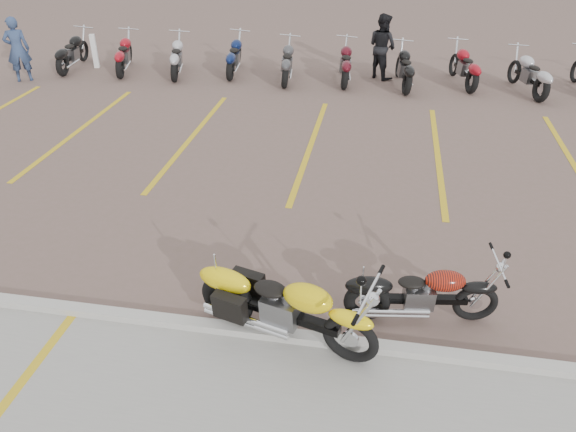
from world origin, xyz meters
name	(u,v)px	position (x,y,z in m)	size (l,w,h in m)	color
ground	(274,247)	(0.00, 0.00, 0.00)	(100.00, 100.00, 0.00)	brown
curb	(243,331)	(0.00, -2.00, 0.06)	(60.00, 0.18, 0.12)	#ADAAA3
parking_stripes	(310,146)	(0.00, 4.00, 0.00)	(38.00, 5.50, 0.01)	gold
yellow_cruiser	(282,307)	(0.50, -1.97, 0.49)	(2.33, 0.80, 0.98)	black
flame_cruiser	(417,295)	(2.13, -1.33, 0.40)	(1.97, 0.43, 0.81)	black
person_a	(17,49)	(-8.80, 7.20, 0.90)	(0.65, 0.43, 1.79)	navy
person_b	(382,46)	(1.30, 9.30, 0.91)	(0.88, 0.69, 1.81)	black
bollard	(94,51)	(-7.36, 8.82, 0.50)	(0.15, 0.15, 1.00)	silver
bg_bike_row	(344,62)	(0.27, 8.77, 0.55)	(17.52, 2.09, 1.10)	black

